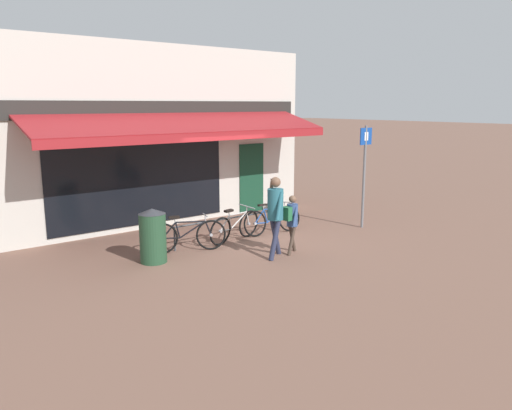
% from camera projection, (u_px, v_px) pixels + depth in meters
% --- Properties ---
extents(ground_plane, '(160.00, 160.00, 0.00)m').
position_uv_depth(ground_plane, '(245.00, 239.00, 12.37)').
color(ground_plane, brown).
extents(shop_front, '(8.92, 4.70, 4.84)m').
position_uv_depth(shop_front, '(148.00, 134.00, 14.55)').
color(shop_front, beige).
rests_on(shop_front, ground_plane).
extents(bike_rack_rail, '(3.12, 0.04, 0.57)m').
position_uv_depth(bike_rack_rail, '(229.00, 221.00, 12.16)').
color(bike_rack_rail, '#47494F').
rests_on(bike_rack_rail, ground_plane).
extents(bicycle_black, '(1.70, 0.75, 0.84)m').
position_uv_depth(bicycle_black, '(187.00, 235.00, 11.23)').
color(bicycle_black, black).
rests_on(bicycle_black, ground_plane).
extents(bicycle_silver, '(1.69, 0.51, 0.85)m').
position_uv_depth(bicycle_silver, '(235.00, 226.00, 12.07)').
color(bicycle_silver, black).
rests_on(bicycle_silver, ground_plane).
extents(bicycle_blue, '(1.73, 0.52, 0.82)m').
position_uv_depth(bicycle_blue, '(272.00, 220.00, 12.80)').
color(bicycle_blue, black).
rests_on(bicycle_blue, ground_plane).
extents(pedestrian_adult, '(0.58, 0.62, 1.78)m').
position_uv_depth(pedestrian_adult, '(275.00, 208.00, 10.67)').
color(pedestrian_adult, '#282D47').
rests_on(pedestrian_adult, ground_plane).
extents(pedestrian_child, '(0.49, 0.43, 1.32)m').
position_uv_depth(pedestrian_child, '(291.00, 217.00, 10.99)').
color(pedestrian_child, '#47382D').
rests_on(pedestrian_child, ground_plane).
extents(litter_bin, '(0.57, 0.57, 1.16)m').
position_uv_depth(litter_bin, '(153.00, 235.00, 10.43)').
color(litter_bin, '#23472D').
rests_on(litter_bin, ground_plane).
extents(parking_sign, '(0.44, 0.07, 2.73)m').
position_uv_depth(parking_sign, '(364.00, 167.00, 13.18)').
color(parking_sign, slate).
rests_on(parking_sign, ground_plane).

